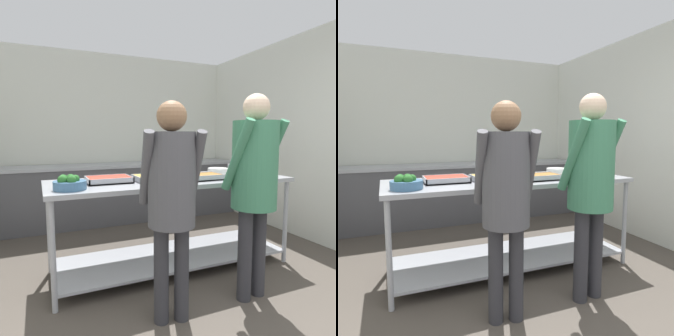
% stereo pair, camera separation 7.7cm
% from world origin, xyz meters
% --- Properties ---
extents(wall_rear, '(4.10, 0.06, 2.65)m').
position_xyz_m(wall_rear, '(0.00, 4.09, 1.32)').
color(wall_rear, silver).
rests_on(wall_rear, ground_plane).
extents(wall_right, '(0.06, 4.21, 2.65)m').
position_xyz_m(wall_right, '(2.02, 2.04, 1.32)').
color(wall_right, silver).
rests_on(wall_right, ground_plane).
extents(back_counter, '(3.94, 0.65, 0.90)m').
position_xyz_m(back_counter, '(-0.00, 3.72, 0.45)').
color(back_counter, '#4C4C51').
rests_on(back_counter, ground_plane).
extents(serving_counter, '(2.40, 0.84, 0.91)m').
position_xyz_m(serving_counter, '(0.05, 1.82, 0.62)').
color(serving_counter, '#9EA0A8').
rests_on(serving_counter, ground_plane).
extents(broccoli_bowl, '(0.26, 0.26, 0.12)m').
position_xyz_m(broccoli_bowl, '(-0.95, 1.61, 0.96)').
color(broccoli_bowl, '#3D668C').
rests_on(broccoli_bowl, serving_counter).
extents(serving_tray_vegetables, '(0.40, 0.31, 0.05)m').
position_xyz_m(serving_tray_vegetables, '(-0.58, 1.86, 0.94)').
color(serving_tray_vegetables, '#9EA0A8').
rests_on(serving_tray_vegetables, serving_counter).
extents(serving_tray_greens, '(0.43, 0.29, 0.05)m').
position_xyz_m(serving_tray_greens, '(-0.13, 1.80, 0.94)').
color(serving_tray_greens, '#9EA0A8').
rests_on(serving_tray_greens, serving_counter).
extents(serving_tray_roast, '(0.38, 0.26, 0.05)m').
position_xyz_m(serving_tray_roast, '(0.31, 1.68, 0.94)').
color(serving_tray_roast, '#9EA0A8').
rests_on(serving_tray_roast, serving_counter).
extents(plate_stack, '(0.23, 0.23, 0.07)m').
position_xyz_m(plate_stack, '(0.66, 1.93, 0.95)').
color(plate_stack, white).
rests_on(plate_stack, serving_counter).
extents(sauce_pan, '(0.36, 0.22, 0.09)m').
position_xyz_m(sauce_pan, '(0.99, 2.03, 0.96)').
color(sauce_pan, '#9EA0A8').
rests_on(sauce_pan, serving_counter).
extents(guest_serving_left, '(0.49, 0.37, 1.67)m').
position_xyz_m(guest_serving_left, '(0.42, 1.03, 1.03)').
color(guest_serving_left, '#2D2D33').
rests_on(guest_serving_left, ground_plane).
extents(guest_serving_right, '(0.47, 0.37, 1.58)m').
position_xyz_m(guest_serving_right, '(-0.32, 1.01, 0.98)').
color(guest_serving_right, '#2D2D33').
rests_on(guest_serving_right, ground_plane).
extents(water_bottle, '(0.06, 0.06, 0.24)m').
position_xyz_m(water_bottle, '(0.57, 3.63, 1.01)').
color(water_bottle, '#23602D').
rests_on(water_bottle, back_counter).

